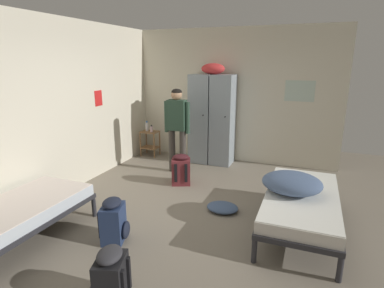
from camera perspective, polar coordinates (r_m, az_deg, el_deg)
ground_plane at (r=4.59m, az=-1.22°, el=-12.33°), size 8.36×8.36×0.00m
room_backdrop at (r=5.71m, az=-7.54°, el=7.67°), size 4.34×5.28×2.78m
locker_bank at (r=6.49m, az=3.75°, el=4.92°), size 0.90×0.55×2.07m
shelf_unit at (r=7.12m, az=-7.74°, el=0.58°), size 0.38×0.30×0.57m
bed_left_front at (r=4.23m, az=-30.42°, el=-11.35°), size 0.90×1.90×0.49m
bed_right at (r=4.24m, az=19.53°, el=-9.96°), size 0.90×1.90×0.49m
bedding_heap at (r=4.14m, az=17.95°, el=-6.85°), size 0.74×0.63×0.26m
person_traveler at (r=5.87m, az=-2.79°, el=3.90°), size 0.51×0.22×1.62m
water_bottle at (r=7.10m, az=-8.32°, el=3.23°), size 0.07×0.07×0.23m
lotion_bottle at (r=6.98m, az=-7.48°, el=2.79°), size 0.06×0.06×0.16m
backpack_maroon at (r=5.45m, az=-2.03°, el=-4.80°), size 0.39×0.40×0.55m
backpack_navy at (r=3.92m, az=-14.20°, el=-13.64°), size 0.39×0.38×0.55m
backpack_black at (r=3.06m, az=-14.85°, el=-22.84°), size 0.39×0.38×0.55m
clothes_pile_denim at (r=4.61m, az=5.65°, el=-11.56°), size 0.46×0.38×0.11m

